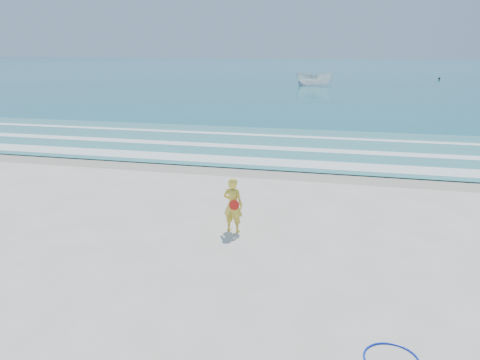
# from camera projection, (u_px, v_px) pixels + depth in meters

# --- Properties ---
(ground) EXTENTS (400.00, 400.00, 0.00)m
(ground) POSITION_uv_depth(u_px,v_px,m) (177.00, 268.00, 10.57)
(ground) COLOR silver
(ground) RESTS_ON ground
(wet_sand) EXTENTS (400.00, 2.40, 0.00)m
(wet_sand) POSITION_uv_depth(u_px,v_px,m) (257.00, 170.00, 18.98)
(wet_sand) COLOR #B2A893
(wet_sand) RESTS_ON ground
(ocean) EXTENTS (400.00, 190.00, 0.04)m
(ocean) POSITION_uv_depth(u_px,v_px,m) (340.00, 69.00, 108.72)
(ocean) COLOR #19727F
(ocean) RESTS_ON ground
(shallow) EXTENTS (400.00, 10.00, 0.01)m
(shallow) POSITION_uv_depth(u_px,v_px,m) (277.00, 145.00, 23.65)
(shallow) COLOR #59B7AD
(shallow) RESTS_ON ocean
(foam_near) EXTENTS (400.00, 1.40, 0.01)m
(foam_near) POSITION_uv_depth(u_px,v_px,m) (263.00, 162.00, 20.18)
(foam_near) COLOR white
(foam_near) RESTS_ON shallow
(foam_mid) EXTENTS (400.00, 0.90, 0.01)m
(foam_mid) POSITION_uv_depth(u_px,v_px,m) (274.00, 148.00, 22.90)
(foam_mid) COLOR white
(foam_mid) RESTS_ON shallow
(foam_far) EXTENTS (400.00, 0.60, 0.01)m
(foam_far) POSITION_uv_depth(u_px,v_px,m) (284.00, 136.00, 25.98)
(foam_far) COLOR white
(foam_far) RESTS_ON shallow
(hoop) EXTENTS (0.97, 0.97, 0.03)m
(hoop) POSITION_uv_depth(u_px,v_px,m) (391.00, 359.00, 7.45)
(hoop) COLOR #0A27C4
(hoop) RESTS_ON ground
(boat) EXTENTS (4.84, 2.00, 1.84)m
(boat) POSITION_uv_depth(u_px,v_px,m) (315.00, 78.00, 59.85)
(boat) COLOR white
(boat) RESTS_ON ocean
(buoy) EXTENTS (0.34, 0.34, 0.34)m
(buoy) POSITION_uv_depth(u_px,v_px,m) (439.00, 78.00, 71.50)
(buoy) COLOR black
(buoy) RESTS_ON ocean
(woman) EXTENTS (0.61, 0.45, 1.51)m
(woman) POSITION_uv_depth(u_px,v_px,m) (233.00, 205.00, 12.47)
(woman) COLOR yellow
(woman) RESTS_ON ground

